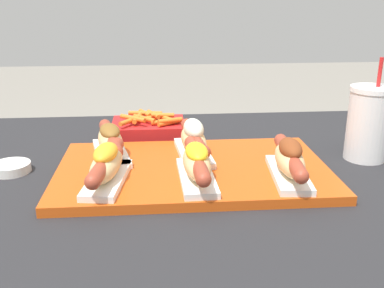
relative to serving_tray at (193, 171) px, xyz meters
name	(u,v)px	position (x,y,z in m)	size (l,w,h in m)	color
serving_tray	(193,171)	(0.00, 0.00, 0.00)	(0.53, 0.32, 0.02)	#CC4C14
hot_dog_0	(106,165)	(-0.16, -0.06, 0.04)	(0.08, 0.21, 0.07)	white
hot_dog_1	(197,163)	(0.00, -0.07, 0.04)	(0.06, 0.21, 0.07)	white
hot_dog_2	(290,160)	(0.17, -0.07, 0.04)	(0.08, 0.21, 0.07)	white
hot_dog_3	(110,141)	(-0.16, 0.07, 0.04)	(0.09, 0.21, 0.07)	white
hot_dog_4	(194,140)	(0.01, 0.06, 0.04)	(0.07, 0.21, 0.08)	white
sauce_bowl	(11,167)	(-0.36, 0.05, 0.00)	(0.08, 0.08, 0.02)	silver
drink_cup	(368,123)	(0.38, 0.06, 0.07)	(0.09, 0.09, 0.22)	white
fries_basket	(149,127)	(-0.09, 0.27, 0.01)	(0.18, 0.13, 0.06)	red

